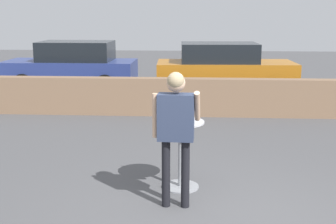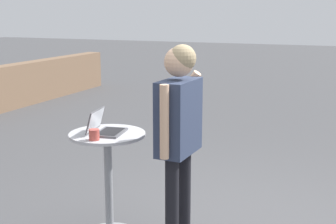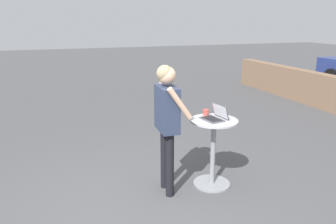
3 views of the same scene
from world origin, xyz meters
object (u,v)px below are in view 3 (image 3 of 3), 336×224
laptop (215,116)px  coffee_mug (206,112)px  standing_person (167,113)px  cafe_table (213,147)px

laptop → coffee_mug: (-0.22, -0.03, -0.00)m
laptop → standing_person: standing_person is taller
cafe_table → coffee_mug: coffee_mug is taller
cafe_table → coffee_mug: size_ratio=8.25×
cafe_table → coffee_mug: bearing=-176.5°
coffee_mug → laptop: bearing=6.9°
laptop → standing_person: 0.70m
cafe_table → laptop: bearing=120.4°
standing_person → cafe_table: bearing=86.9°
cafe_table → standing_person: bearing=-93.1°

